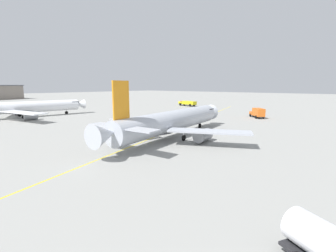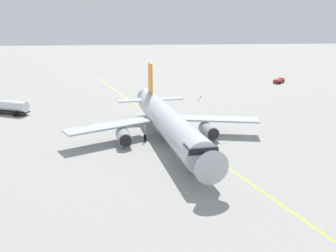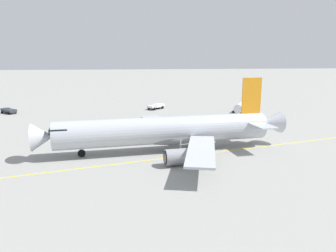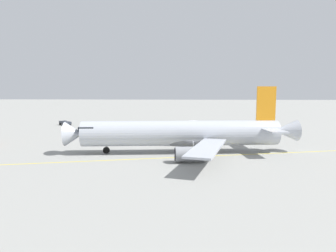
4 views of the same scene
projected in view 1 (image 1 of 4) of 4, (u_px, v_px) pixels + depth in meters
ground_plane at (157, 137)px, 47.34m from camera, size 600.00×600.00×0.00m
airliner_main at (172, 122)px, 46.63m from camera, size 38.58×32.08×10.96m
airliner_secondary at (25, 108)px, 75.84m from camera, size 38.82×37.67×12.05m
catering_truck_truck at (258, 113)px, 75.04m from camera, size 6.82×6.48×3.10m
fire_tender_truck at (188, 103)px, 117.90m from camera, size 4.41×10.59×2.50m
taxiway_centreline at (153, 138)px, 46.83m from camera, size 149.11×37.96×0.01m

